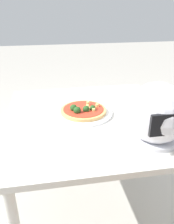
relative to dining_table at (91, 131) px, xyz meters
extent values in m
plane|color=#B2ADA3|center=(0.00, 0.00, -0.65)|extent=(14.00, 14.00, 0.00)
cube|color=beige|center=(0.00, 0.00, 0.08)|extent=(0.93, 0.99, 0.03)
cylinder|color=beige|center=(-0.41, -0.43, -0.30)|extent=(0.05, 0.05, 0.71)
cylinder|color=beige|center=(0.41, -0.43, -0.30)|extent=(0.05, 0.05, 0.71)
cylinder|color=white|center=(0.03, -0.04, 0.10)|extent=(0.33, 0.33, 0.01)
cylinder|color=tan|center=(0.03, -0.04, 0.11)|extent=(0.26, 0.26, 0.02)
cylinder|color=red|center=(0.03, -0.04, 0.12)|extent=(0.23, 0.23, 0.00)
sphere|color=#234C1E|center=(0.08, 0.00, 0.14)|extent=(0.04, 0.04, 0.04)
sphere|color=#234C1E|center=(0.09, -0.03, 0.14)|extent=(0.04, 0.04, 0.04)
sphere|color=#234C1E|center=(-0.02, -0.02, 0.13)|extent=(0.03, 0.03, 0.03)
sphere|color=#234C1E|center=(0.02, -0.01, 0.14)|extent=(0.04, 0.04, 0.04)
cylinder|color=#E0D172|center=(0.01, -0.06, 0.13)|extent=(0.02, 0.02, 0.01)
cylinder|color=#E0D172|center=(0.00, -0.09, 0.13)|extent=(0.03, 0.03, 0.02)
cylinder|color=#E0D172|center=(0.01, -0.02, 0.13)|extent=(0.02, 0.02, 0.02)
cylinder|color=#E0D172|center=(-0.02, -0.01, 0.13)|extent=(0.02, 0.02, 0.01)
cylinder|color=#E0D172|center=(-0.05, -0.06, 0.13)|extent=(0.02, 0.02, 0.02)
sphere|color=silver|center=(-0.24, 0.28, 0.23)|extent=(0.28, 0.28, 0.28)
cylinder|color=silver|center=(-0.24, 0.28, 0.10)|extent=(0.23, 0.23, 0.02)
cube|color=black|center=(-0.24, 0.41, 0.24)|extent=(0.17, 0.02, 0.09)
camera|label=1|loc=(0.22, 1.15, 0.68)|focal=37.47mm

